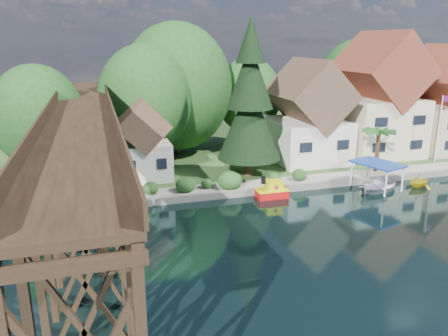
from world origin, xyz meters
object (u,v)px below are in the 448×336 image
at_px(boat_canopy, 376,179).
at_px(tugboat, 272,191).
at_px(conifer, 250,103).
at_px(house_center, 377,103).
at_px(house_right, 444,106).
at_px(trestle_bridge, 85,156).
at_px(house_left, 308,118).
at_px(shed, 143,144).
at_px(palm_tree, 379,133).
at_px(boat_white_a, 382,186).
at_px(boat_yellow, 420,180).
at_px(flagpole, 440,122).

bearing_deg(boat_canopy, tugboat, 172.74).
xyz_separation_m(conifer, boat_canopy, (10.03, -6.32, -6.51)).
xyz_separation_m(house_center, house_right, (9.00, -0.50, -0.64)).
distance_m(trestle_bridge, house_right, 42.41).
xyz_separation_m(house_left, house_center, (9.00, 0.50, 1.28)).
relative_size(shed, tugboat, 2.77).
xyz_separation_m(trestle_bridge, palm_tree, (27.81, 4.79, -0.87)).
relative_size(trestle_bridge, conifer, 2.96).
height_order(house_center, palm_tree, house_center).
bearing_deg(house_right, palm_tree, -155.42).
bearing_deg(palm_tree, boat_white_a, -117.75).
bearing_deg(boat_white_a, conifer, 44.57).
xyz_separation_m(palm_tree, boat_canopy, (-2.89, -4.19, -3.31)).
height_order(boat_white_a, boat_yellow, boat_yellow).
distance_m(shed, conifer, 10.88).
height_order(house_center, flagpole, house_center).
height_order(trestle_bridge, boat_white_a, trestle_bridge).
bearing_deg(house_right, boat_yellow, -137.82).
bearing_deg(conifer, palm_tree, -9.39).
relative_size(trestle_bridge, boat_canopy, 8.97).
xyz_separation_m(trestle_bridge, conifer, (14.88, 6.93, 2.33)).
distance_m(palm_tree, tugboat, 13.44).
bearing_deg(house_right, conifer, -171.51).
height_order(conifer, boat_yellow, conifer).
bearing_deg(house_center, conifer, -165.59).
distance_m(house_center, tugboat, 20.08).
distance_m(tugboat, boat_white_a, 10.46).
height_order(house_left, palm_tree, house_left).
relative_size(house_center, tugboat, 4.91).
xyz_separation_m(trestle_bridge, boat_white_a, (25.68, 0.75, -4.92)).
relative_size(tugboat, boat_canopy, 0.57).
distance_m(house_center, palm_tree, 8.00).
height_order(conifer, palm_tree, conifer).
distance_m(house_left, boat_white_a, 11.44).
bearing_deg(conifer, flagpole, -3.12).
distance_m(house_right, conifer, 26.47).
height_order(house_right, boat_yellow, house_right).
bearing_deg(trestle_bridge, shed, 61.81).
distance_m(shed, boat_yellow, 26.37).
bearing_deg(flagpole, house_left, 158.77).
relative_size(shed, conifer, 0.53).
bearing_deg(house_center, shed, -175.76).
xyz_separation_m(conifer, palm_tree, (12.92, -2.14, -3.20)).
bearing_deg(house_left, boat_canopy, -79.39).
height_order(trestle_bridge, shed, trestle_bridge).
relative_size(conifer, palm_tree, 3.27).
bearing_deg(boat_yellow, boat_canopy, 77.87).
bearing_deg(boat_white_a, shed, 51.82).
bearing_deg(shed, trestle_bridge, -118.19).
xyz_separation_m(house_center, boat_yellow, (-2.33, -10.77, -5.72)).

